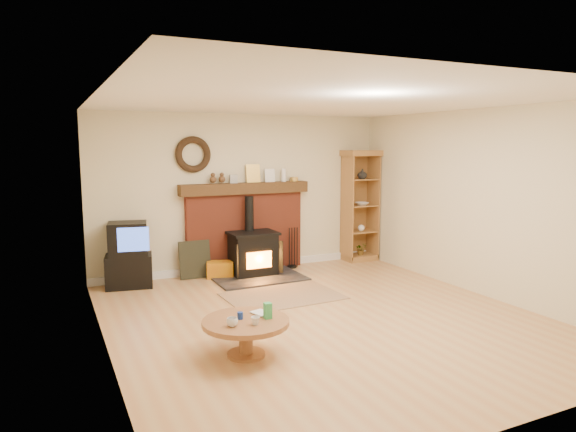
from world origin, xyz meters
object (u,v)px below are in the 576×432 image
wood_stove (254,255)px  coffee_table (246,327)px  curio_cabinet (359,206)px  tv_unit (129,256)px

wood_stove → coffee_table: wood_stove is taller
curio_cabinet → coffee_table: (-3.44, -3.21, -0.70)m
wood_stove → coffee_table: size_ratio=1.61×
wood_stove → coffee_table: 3.19m
wood_stove → curio_cabinet: bearing=7.4°
tv_unit → coffee_table: tv_unit is taller
wood_stove → curio_cabinet: size_ratio=0.70×
tv_unit → curio_cabinet: size_ratio=0.48×
curio_cabinet → coffee_table: bearing=-137.0°
wood_stove → coffee_table: bearing=-113.1°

